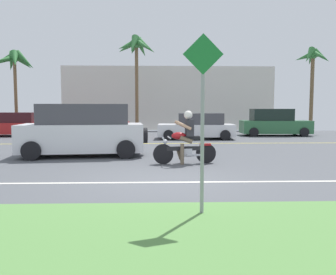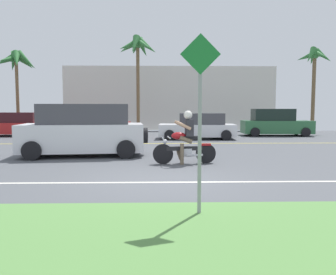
# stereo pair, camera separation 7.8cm
# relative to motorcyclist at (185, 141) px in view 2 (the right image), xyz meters

# --- Properties ---
(ground) EXTENTS (56.00, 30.00, 0.04)m
(ground) POSITION_rel_motorcyclist_xyz_m (-0.79, 0.60, -0.72)
(ground) COLOR #4C4F54
(grass_median) EXTENTS (56.00, 3.80, 0.06)m
(grass_median) POSITION_rel_motorcyclist_xyz_m (-0.79, -6.50, -0.67)
(grass_median) COLOR #548442
(grass_median) RESTS_ON ground
(lane_line_near) EXTENTS (50.40, 0.12, 0.01)m
(lane_line_near) POSITION_rel_motorcyclist_xyz_m (-0.79, -2.69, -0.69)
(lane_line_near) COLOR silver
(lane_line_near) RESTS_ON ground
(lane_line_far) EXTENTS (50.40, 0.12, 0.01)m
(lane_line_far) POSITION_rel_motorcyclist_xyz_m (-0.79, 6.16, -0.69)
(lane_line_far) COLOR yellow
(lane_line_far) RESTS_ON ground
(motorcyclist) EXTENTS (1.97, 0.64, 1.65)m
(motorcyclist) POSITION_rel_motorcyclist_xyz_m (0.00, 0.00, 0.00)
(motorcyclist) COLOR black
(motorcyclist) RESTS_ON ground
(suv_nearby) EXTENTS (4.61, 2.44, 1.87)m
(suv_nearby) POSITION_rel_motorcyclist_xyz_m (-3.55, 1.93, 0.21)
(suv_nearby) COLOR silver
(suv_nearby) RESTS_ON ground
(parked_car_0) EXTENTS (4.50, 2.10, 1.47)m
(parked_car_0) POSITION_rel_motorcyclist_xyz_m (-9.98, 11.13, -0.00)
(parked_car_0) COLOR #AD1E1E
(parked_car_0) RESTS_ON ground
(parked_car_1) EXTENTS (4.42, 2.00, 1.68)m
(parked_car_1) POSITION_rel_motorcyclist_xyz_m (-4.84, 9.65, 0.08)
(parked_car_1) COLOR #AD1E1E
(parked_car_1) RESTS_ON ground
(parked_car_2) EXTENTS (4.37, 2.23, 1.45)m
(parked_car_2) POSITION_rel_motorcyclist_xyz_m (1.42, 8.76, -0.01)
(parked_car_2) COLOR silver
(parked_car_2) RESTS_ON ground
(parked_car_3) EXTENTS (4.34, 1.98, 1.70)m
(parked_car_3) POSITION_rel_motorcyclist_xyz_m (6.55, 10.85, 0.09)
(parked_car_3) COLOR #2D663D
(parked_car_3) RESTS_ON ground
(palm_tree_0) EXTENTS (2.90, 2.83, 5.63)m
(palm_tree_0) POSITION_rel_motorcyclist_xyz_m (-10.37, 12.88, 4.04)
(palm_tree_0) COLOR brown
(palm_tree_0) RESTS_ON ground
(palm_tree_1) EXTENTS (2.83, 2.77, 6.66)m
(palm_tree_1) POSITION_rel_motorcyclist_xyz_m (-2.27, 13.17, 4.97)
(palm_tree_1) COLOR brown
(palm_tree_1) RESTS_ON ground
(palm_tree_2) EXTENTS (2.41, 2.51, 6.01)m
(palm_tree_2) POSITION_rel_motorcyclist_xyz_m (10.10, 13.43, 4.23)
(palm_tree_2) COLOR brown
(palm_tree_2) RESTS_ON ground
(street_sign) EXTENTS (0.62, 0.06, 2.85)m
(street_sign) POSITION_rel_motorcyclist_xyz_m (-0.17, -5.21, 1.03)
(street_sign) COLOR gray
(street_sign) RESTS_ON ground
(building_far) EXTENTS (16.86, 4.00, 5.06)m
(building_far) POSITION_rel_motorcyclist_xyz_m (0.08, 18.60, 1.83)
(building_far) COLOR beige
(building_far) RESTS_ON ground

